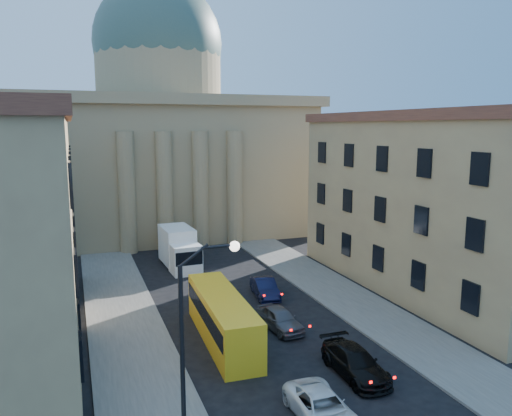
{
  "coord_description": "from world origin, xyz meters",
  "views": [
    {
      "loc": [
        -11.34,
        -11.16,
        13.52
      ],
      "look_at": [
        0.28,
        20.27,
        8.0
      ],
      "focal_mm": 35.0,
      "sensor_mm": 36.0,
      "label": 1
    }
  ],
  "objects": [
    {
      "name": "sidewalk_right",
      "position": [
        8.5,
        18.0,
        0.07
      ],
      "size": [
        5.0,
        60.0,
        0.15
      ],
      "primitive_type": "cube",
      "color": "#5B5853",
      "rests_on": "ground"
    },
    {
      "name": "street_lamp",
      "position": [
        -6.97,
        8.0,
        5.29
      ],
      "size": [
        2.62,
        0.44,
        8.83
      ],
      "color": "black",
      "rests_on": "ground"
    },
    {
      "name": "building_right",
      "position": [
        17.0,
        22.0,
        7.42
      ],
      "size": [
        11.6,
        26.6,
        14.7
      ],
      "color": "tan",
      "rests_on": "ground"
    },
    {
      "name": "church",
      "position": [
        0.0,
        55.47,
        11.88
      ],
      "size": [
        68.02,
        28.76,
        36.6
      ],
      "color": "#927D5A",
      "rests_on": "ground"
    },
    {
      "name": "city_bus",
      "position": [
        -2.92,
        17.76,
        1.59
      ],
      "size": [
        2.84,
        10.58,
        2.96
      ],
      "rotation": [
        0.0,
        0.0,
        -0.04
      ],
      "color": "yellow",
      "rests_on": "ground"
    },
    {
      "name": "car_left_mid",
      "position": [
        -1.13,
        7.61,
        0.69
      ],
      "size": [
        2.38,
        4.99,
        1.37
      ],
      "primitive_type": "imported",
      "rotation": [
        0.0,
        0.0,
        -0.02
      ],
      "color": "white",
      "rests_on": "ground"
    },
    {
      "name": "car_right_far",
      "position": [
        1.19,
        18.11,
        0.75
      ],
      "size": [
        2.26,
        4.59,
        1.5
      ],
      "primitive_type": "imported",
      "rotation": [
        0.0,
        0.0,
        0.11
      ],
      "color": "#535358",
      "rests_on": "ground"
    },
    {
      "name": "sidewalk_left",
      "position": [
        -8.5,
        18.0,
        0.07
      ],
      "size": [
        5.0,
        60.0,
        0.15
      ],
      "primitive_type": "cube",
      "color": "#5B5853",
      "rests_on": "ground"
    },
    {
      "name": "box_truck",
      "position": [
        -2.03,
        35.3,
        1.78
      ],
      "size": [
        2.99,
        6.97,
        3.76
      ],
      "rotation": [
        0.0,
        0.0,
        0.05
      ],
      "color": "white",
      "rests_on": "ground"
    },
    {
      "name": "car_right_distant",
      "position": [
        2.59,
        24.47,
        0.75
      ],
      "size": [
        2.18,
        4.72,
        1.5
      ],
      "primitive_type": "imported",
      "rotation": [
        0.0,
        0.0,
        -0.14
      ],
      "color": "black",
      "rests_on": "ground"
    },
    {
      "name": "car_right_mid",
      "position": [
        2.59,
        10.88,
        0.75
      ],
      "size": [
        2.15,
        5.19,
        1.5
      ],
      "primitive_type": "imported",
      "rotation": [
        0.0,
        0.0,
        -0.01
      ],
      "color": "black",
      "rests_on": "ground"
    }
  ]
}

